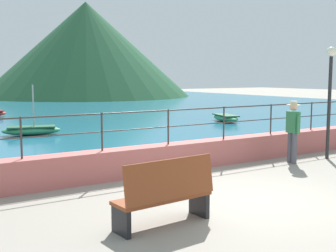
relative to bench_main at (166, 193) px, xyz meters
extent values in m
plane|color=gray|center=(2.27, 0.27, -0.56)|extent=(120.00, 120.00, 0.00)
cube|color=#BC605B|center=(2.27, 3.47, -0.21)|extent=(20.00, 0.56, 0.70)
cylinder|color=#383330|center=(-1.41, 3.47, 0.59)|extent=(0.04, 0.04, 0.90)
cylinder|color=#383330|center=(0.43, 3.47, 0.59)|extent=(0.04, 0.04, 0.90)
cylinder|color=#383330|center=(2.27, 3.47, 0.59)|extent=(0.04, 0.04, 0.90)
cylinder|color=#383330|center=(4.11, 3.47, 0.59)|extent=(0.04, 0.04, 0.90)
cylinder|color=#383330|center=(5.95, 3.47, 0.59)|extent=(0.04, 0.04, 0.90)
cylinder|color=#383330|center=(7.79, 3.47, 0.59)|extent=(0.04, 0.04, 0.90)
cylinder|color=#383330|center=(2.27, 3.47, 1.01)|extent=(18.40, 0.04, 0.04)
cylinder|color=#383330|center=(2.27, 3.47, 0.59)|extent=(18.40, 0.03, 0.03)
cone|color=#1E4C2D|center=(15.83, 42.30, 4.91)|extent=(24.07, 24.07, 10.93)
cube|color=brown|center=(-0.01, 0.10, -0.10)|extent=(1.73, 0.64, 0.06)
cube|color=brown|center=(0.01, -0.12, 0.25)|extent=(1.71, 0.27, 0.64)
cube|color=black|center=(-0.79, 0.04, -0.34)|extent=(0.11, 0.47, 0.43)
cube|color=black|center=(0.78, 0.15, -0.34)|extent=(0.11, 0.47, 0.43)
cylinder|color=#4C4C56|center=(5.72, 2.35, -0.13)|extent=(0.15, 0.15, 0.86)
cylinder|color=#4C4C56|center=(5.76, 2.52, -0.13)|extent=(0.15, 0.15, 0.86)
cube|color=#337F4C|center=(5.74, 2.43, 0.60)|extent=(0.29, 0.40, 0.60)
cylinder|color=#337F4C|center=(5.69, 2.20, 0.56)|extent=(0.09, 0.09, 0.52)
cylinder|color=#337F4C|center=(5.79, 2.67, 0.56)|extent=(0.09, 0.09, 0.52)
sphere|color=beige|center=(5.74, 2.43, 1.03)|extent=(0.22, 0.22, 0.22)
cylinder|color=beige|center=(5.74, 2.43, 1.08)|extent=(0.38, 0.38, 0.02)
cylinder|color=beige|center=(5.74, 2.43, 1.14)|extent=(0.20, 0.20, 0.10)
cylinder|color=#232326|center=(7.14, 2.33, 0.94)|extent=(0.10, 0.10, 3.00)
sphere|color=#EAEACC|center=(7.14, 2.33, 2.58)|extent=(0.28, 0.28, 0.28)
ellipsoid|color=#338C59|center=(11.05, 11.59, -0.32)|extent=(1.49, 2.46, 0.36)
cube|color=#1C4D31|center=(11.05, 11.59, -0.17)|extent=(1.23, 1.98, 0.06)
ellipsoid|color=#338C59|center=(1.03, 11.80, -0.32)|extent=(2.46, 1.50, 0.36)
cube|color=#1C4D31|center=(1.03, 11.80, -0.17)|extent=(1.98, 1.24, 0.06)
cylinder|color=#B2A899|center=(1.13, 11.77, 0.70)|extent=(0.06, 0.06, 1.68)
camera|label=1|loc=(-3.65, -5.77, 1.89)|focal=46.18mm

